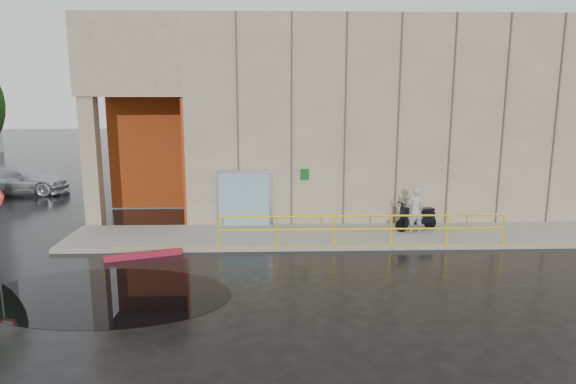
% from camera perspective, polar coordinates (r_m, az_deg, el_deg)
% --- Properties ---
extents(ground, '(120.00, 120.00, 0.00)m').
position_cam_1_polar(ground, '(14.23, -6.84, -10.34)').
color(ground, black).
rests_on(ground, ground).
extents(sidewalk, '(20.00, 3.00, 0.15)m').
position_cam_1_polar(sidewalk, '(18.63, 6.74, -4.88)').
color(sidewalk, gray).
rests_on(sidewalk, ground).
extents(building, '(20.00, 10.17, 8.00)m').
position_cam_1_polar(building, '(24.51, 7.26, 8.75)').
color(building, gray).
rests_on(building, ground).
extents(guardrail, '(9.56, 0.06, 1.03)m').
position_cam_1_polar(guardrail, '(17.23, 8.28, -4.17)').
color(guardrail, yellow).
rests_on(guardrail, sidewalk).
extents(person, '(0.66, 0.47, 1.68)m').
position_cam_1_polar(person, '(19.06, 13.97, -1.94)').
color(person, '#A9AAAD').
rests_on(person, sidewalk).
extents(scooter, '(1.72, 0.99, 1.30)m').
position_cam_1_polar(scooter, '(19.38, 14.16, -2.01)').
color(scooter, black).
rests_on(scooter, sidewalk).
extents(red_curb, '(2.33, 0.93, 0.18)m').
position_cam_1_polar(red_curb, '(17.00, -15.77, -6.76)').
color(red_curb, maroon).
rests_on(red_curb, ground).
extents(puddle, '(6.84, 4.53, 0.01)m').
position_cam_1_polar(puddle, '(14.34, -19.58, -10.75)').
color(puddle, black).
rests_on(puddle, ground).
extents(car_c, '(5.12, 2.34, 1.45)m').
position_cam_1_polar(car_c, '(29.64, -27.89, 1.18)').
color(car_c, silver).
rests_on(car_c, ground).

